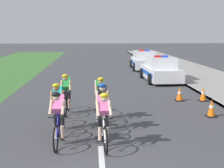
# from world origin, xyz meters

# --- Properties ---
(sidewalk_slab) EXTENTS (4.37, 60.00, 0.12)m
(sidewalk_slab) POSITION_xyz_m (7.21, 14.00, 0.06)
(sidewalk_slab) COLOR gray
(sidewalk_slab) RESTS_ON ground
(kerb_edge) EXTENTS (0.16, 60.00, 0.13)m
(kerb_edge) POSITION_xyz_m (5.10, 14.00, 0.07)
(kerb_edge) COLOR #9E9E99
(kerb_edge) RESTS_ON ground
(lane_markings_centre) EXTENTS (0.14, 17.60, 0.01)m
(lane_markings_centre) POSITION_xyz_m (0.00, 6.24, 0.00)
(lane_markings_centre) COLOR white
(lane_markings_centre) RESTS_ON ground
(cyclist_lead) EXTENTS (0.43, 1.72, 1.56)m
(cyclist_lead) POSITION_xyz_m (-1.11, 3.15, 0.79)
(cyclist_lead) COLOR black
(cyclist_lead) RESTS_ON ground
(cyclist_second) EXTENTS (0.44, 1.72, 1.56)m
(cyclist_second) POSITION_xyz_m (0.07, 2.94, 0.79)
(cyclist_second) COLOR black
(cyclist_second) RESTS_ON ground
(cyclist_third) EXTENTS (0.42, 1.72, 1.56)m
(cyclist_third) POSITION_xyz_m (-1.27, 4.51, 0.79)
(cyclist_third) COLOR black
(cyclist_third) RESTS_ON ground
(cyclist_fourth) EXTENTS (0.42, 1.72, 1.56)m
(cyclist_fourth) POSITION_xyz_m (0.10, 4.42, 0.79)
(cyclist_fourth) COLOR black
(cyclist_fourth) RESTS_ON ground
(cyclist_fifth) EXTENTS (0.42, 1.72, 1.56)m
(cyclist_fifth) POSITION_xyz_m (-1.17, 6.59, 0.79)
(cyclist_fifth) COLOR black
(cyclist_fifth) RESTS_ON ground
(cyclist_sixth) EXTENTS (0.43, 1.72, 1.56)m
(cyclist_sixth) POSITION_xyz_m (0.07, 5.69, 0.79)
(cyclist_sixth) COLOR black
(cyclist_sixth) RESTS_ON ground
(police_car_nearest) EXTENTS (2.08, 4.44, 1.59)m
(police_car_nearest) POSITION_xyz_m (3.97, 14.41, 0.68)
(police_car_nearest) COLOR white
(police_car_nearest) RESTS_ON ground
(police_car_second) EXTENTS (2.12, 4.46, 1.59)m
(police_car_second) POSITION_xyz_m (3.97, 20.91, 0.68)
(police_car_second) COLOR silver
(police_car_second) RESTS_ON ground
(traffic_cone_near) EXTENTS (0.36, 0.36, 0.64)m
(traffic_cone_near) POSITION_xyz_m (4.65, 8.51, 0.31)
(traffic_cone_near) COLOR black
(traffic_cone_near) RESTS_ON ground
(traffic_cone_mid) EXTENTS (0.36, 0.36, 0.64)m
(traffic_cone_mid) POSITION_xyz_m (4.05, 5.86, 0.31)
(traffic_cone_mid) COLOR black
(traffic_cone_mid) RESTS_ON ground
(traffic_cone_far) EXTENTS (0.36, 0.36, 0.64)m
(traffic_cone_far) POSITION_xyz_m (3.63, 8.61, 0.31)
(traffic_cone_far) COLOR black
(traffic_cone_far) RESTS_ON ground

